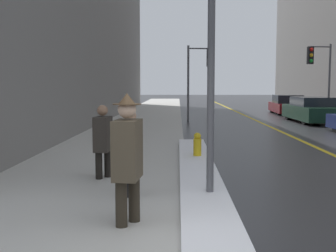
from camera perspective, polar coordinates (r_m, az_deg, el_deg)
The scene contains 12 objects.
sidewalk_slab at distance 19.67m, azimuth -3.90°, elevation 0.06°, with size 4.00×80.00×0.01m.
road_centre_stripe at distance 20.04m, azimuth 13.45°, elevation 0.01°, with size 0.16×80.00×0.00m.
snow_bank_curb at distance 9.04m, azimuth 4.11°, elevation -6.05°, with size 0.79×9.55×0.12m.
lamp_post at distance 6.95m, azimuth 5.92°, elevation 14.66°, with size 0.28×0.28×4.99m.
traffic_light_near at distance 21.67m, azimuth 4.53°, elevation 7.98°, with size 1.31×0.38×3.89m.
traffic_light_far at distance 23.43m, azimuth 19.66°, elevation 7.74°, with size 1.31×0.44×4.02m.
pedestrian_in_fedora at distance 5.62m, azimuth -5.51°, elevation -3.76°, with size 0.38×0.57×1.77m.
pedestrian_in_glasses at distance 7.08m, azimuth -5.13°, elevation -3.06°, with size 0.33×0.50×1.47m.
pedestrian_with_shoulder_bag at distance 8.53m, azimuth -8.78°, elevation -1.62°, with size 0.33×0.71×1.48m.
parked_car_dark_green at distance 22.65m, azimuth 18.95°, elevation 2.04°, with size 1.87×4.89×1.29m.
parked_car_maroon at distance 28.80m, azimuth 15.81°, elevation 2.74°, with size 1.99×4.59×1.25m.
fire_hydrant at distance 10.56m, azimuth 4.00°, elevation -2.81°, with size 0.20×0.20×0.70m.
Camera 1 is at (-0.20, -4.50, 1.87)m, focal length 45.00 mm.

